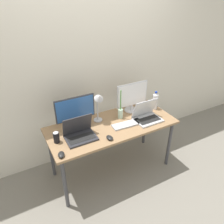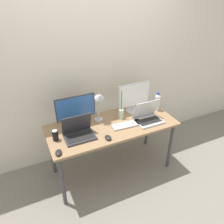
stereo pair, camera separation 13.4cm
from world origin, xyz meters
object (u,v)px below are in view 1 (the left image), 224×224
work_desk (112,129)px  bamboo_vase (120,112)px  keyboard_main (127,124)px  water_bottle (155,101)px  desk_lamp (99,103)px  laptop_silver (80,133)px  mouse_by_laptop (61,155)px  monitor_center (132,96)px  mouse_by_keyboard (110,138)px  laptop_secondary (147,115)px  monitor_left (75,110)px  soda_can_near_keyboard (56,137)px

work_desk → bamboo_vase: (0.17, 0.09, 0.15)m
work_desk → keyboard_main: size_ratio=4.21×
water_bottle → desk_lamp: 0.84m
work_desk → bamboo_vase: bearing=27.6°
work_desk → laptop_silver: laptop_silver is taller
mouse_by_laptop → bamboo_vase: 0.96m
monitor_center → water_bottle: 0.34m
work_desk → desk_lamp: (-0.11, 0.13, 0.34)m
bamboo_vase → keyboard_main: bearing=-94.1°
work_desk → desk_lamp: desk_lamp is taller
water_bottle → mouse_by_keyboard: bearing=-160.0°
desk_lamp → laptop_secondary: bearing=-22.2°
water_bottle → bamboo_vase: 0.54m
work_desk → desk_lamp: bearing=130.4°
laptop_silver → mouse_by_keyboard: laptop_silver is taller
laptop_silver → bamboo_vase: bearing=13.1°
laptop_secondary → work_desk: bearing=167.6°
work_desk → monitor_center: size_ratio=3.49×
work_desk → bamboo_vase: bamboo_vase is taller
monitor_left → mouse_by_laptop: bearing=-125.5°
laptop_secondary → desk_lamp: 0.64m
keyboard_main → bamboo_vase: (0.01, 0.19, 0.07)m
work_desk → mouse_by_keyboard: size_ratio=15.81×
monitor_center → water_bottle: size_ratio=1.75×
monitor_left → laptop_silver: size_ratio=1.44×
monitor_center → laptop_silver: bearing=-164.2°
desk_lamp → soda_can_near_keyboard: bearing=-166.1°
work_desk → keyboard_main: bearing=-31.3°
monitor_center → soda_can_near_keyboard: (-1.10, -0.20, -0.15)m
desk_lamp → laptop_silver: bearing=-151.3°
work_desk → laptop_silver: size_ratio=4.70×
monitor_center → laptop_secondary: size_ratio=1.37×
monitor_center → mouse_by_laptop: bearing=-158.3°
water_bottle → soda_can_near_keyboard: water_bottle is taller
work_desk → laptop_secondary: laptop_secondary is taller
monitor_center → mouse_by_keyboard: bearing=-142.8°
monitor_center → soda_can_near_keyboard: monitor_center is taller
monitor_center → bamboo_vase: size_ratio=1.18×
laptop_secondary → keyboard_main: bearing=179.5°
work_desk → laptop_secondary: bearing=-12.4°
mouse_by_keyboard → mouse_by_laptop: bearing=179.4°
laptop_secondary → water_bottle: size_ratio=1.28×
monitor_left → mouse_by_keyboard: monitor_left is taller
laptop_silver → mouse_by_laptop: bearing=-143.4°
laptop_silver → bamboo_vase: (0.61, 0.14, 0.02)m
laptop_silver → mouse_by_keyboard: 0.34m
monitor_center → mouse_by_laptop: size_ratio=4.46×
keyboard_main → mouse_by_laptop: size_ratio=3.69×
water_bottle → soda_can_near_keyboard: 1.41m
bamboo_vase → mouse_by_keyboard: bearing=-135.0°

